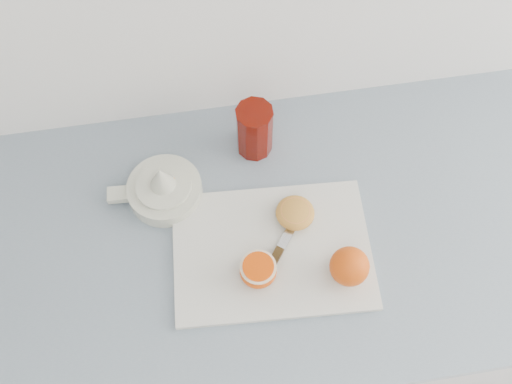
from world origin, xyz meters
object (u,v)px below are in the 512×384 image
(cutting_board, at_px, (272,251))
(half_orange, at_px, (258,270))
(counter, at_px, (239,303))
(red_tumbler, at_px, (254,131))
(citrus_juicer, at_px, (164,188))

(cutting_board, height_order, half_orange, half_orange)
(half_orange, bearing_deg, counter, 109.86)
(red_tumbler, bearing_deg, counter, -110.93)
(citrus_juicer, distance_m, red_tumbler, 0.21)
(counter, distance_m, cutting_board, 0.46)
(counter, bearing_deg, citrus_juicer, 139.29)
(red_tumbler, bearing_deg, cutting_board, -91.03)
(cutting_board, height_order, citrus_juicer, citrus_juicer)
(counter, height_order, red_tumbler, red_tumbler)
(cutting_board, xyz_separation_m, citrus_juicer, (-0.19, 0.15, 0.02))
(counter, xyz_separation_m, red_tumbler, (0.07, 0.19, 0.50))
(cutting_board, bearing_deg, red_tumbler, 88.97)
(counter, relative_size, red_tumbler, 21.69)
(citrus_juicer, bearing_deg, cutting_board, -39.14)
(half_orange, bearing_deg, cutting_board, 52.58)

